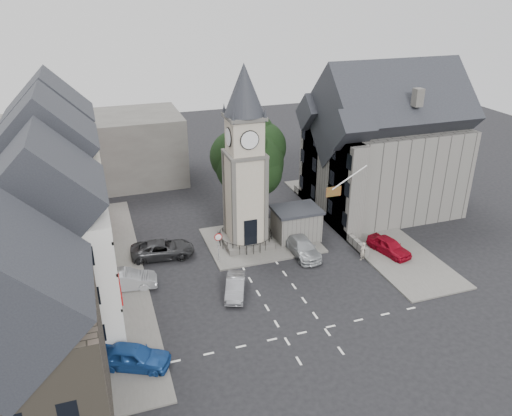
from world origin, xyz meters
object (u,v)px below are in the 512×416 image
object	(u,v)px
pedestrian	(363,251)
clock_tower	(245,160)
stone_shelter	(296,223)
car_west_blue	(133,357)
car_east_red	(389,246)

from	to	relation	value
pedestrian	clock_tower	bearing A→B (deg)	-59.86
stone_shelter	car_west_blue	xyz separation A→B (m)	(-16.30, -12.63, -0.76)
stone_shelter	car_west_blue	size ratio (longest dim) A/B	0.93
clock_tower	car_west_blue	size ratio (longest dim) A/B	3.51
clock_tower	stone_shelter	xyz separation A→B (m)	(4.80, -0.49, -6.57)
stone_shelter	car_east_red	xyz separation A→B (m)	(6.70, -5.32, -0.81)
stone_shelter	pedestrian	size ratio (longest dim) A/B	2.59
car_west_blue	clock_tower	bearing A→B (deg)	-15.87
pedestrian	car_west_blue	bearing A→B (deg)	-5.98
car_east_red	stone_shelter	bearing A→B (deg)	127.13
car_west_blue	pedestrian	bearing A→B (deg)	-45.22
stone_shelter	pedestrian	xyz separation A→B (m)	(3.93, -5.50, -0.72)
car_west_blue	car_east_red	world-z (taller)	car_west_blue
clock_tower	pedestrian	world-z (taller)	clock_tower
clock_tower	car_east_red	distance (m)	14.85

